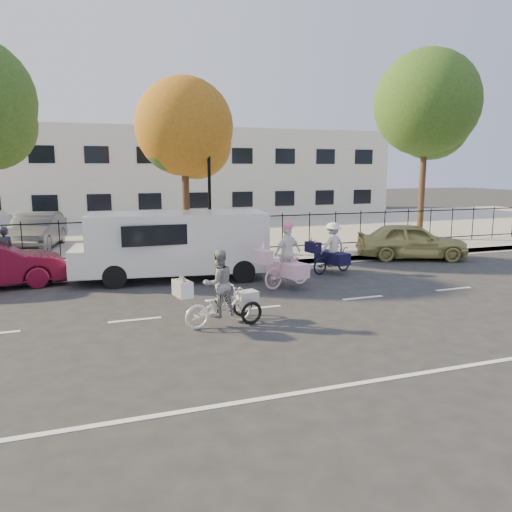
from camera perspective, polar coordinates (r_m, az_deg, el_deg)
name	(u,v)px	position (r m, az deg, el deg)	size (l,w,h in m)	color
ground	(258,308)	(12.50, 0.21, -5.98)	(120.00, 120.00, 0.00)	#333334
road_markings	(258,308)	(12.50, 0.21, -5.96)	(60.00, 9.52, 0.01)	silver
curb	(209,267)	(17.20, -5.41, -1.31)	(60.00, 0.10, 0.15)	#A8A399
sidewalk	(202,262)	(18.20, -6.21, -0.69)	(60.00, 2.20, 0.15)	#A8A399
parking_lot	(163,232)	(26.84, -10.54, 2.67)	(60.00, 15.60, 0.15)	#A8A399
iron_fence	(195,236)	(19.13, -7.00, 2.32)	(58.00, 0.06, 1.50)	black
building	(140,174)	(36.55, -13.14, 9.10)	(34.00, 10.00, 6.00)	silver
lamppost	(209,177)	(18.68, -5.37, 8.97)	(0.36, 0.36, 4.33)	black
street_sign	(146,225)	(18.37, -12.42, 3.46)	(0.85, 0.06, 1.80)	black
zebra_trike	(219,297)	(11.05, -4.24, -4.65)	(1.99, 1.02, 1.70)	white
unicorn_bike	(287,263)	(14.48, 3.52, -0.84)	(1.98, 1.43, 1.95)	#FFC2CD
bull_bike	(332,253)	(16.68, 8.64, 0.36)	(1.87, 1.31, 1.69)	black
white_van	(175,243)	(15.68, -9.24, 1.50)	(6.11, 2.70, 2.09)	white
gold_sedan	(411,241)	(19.95, 17.34, 1.66)	(1.64, 4.08, 1.39)	tan
pedestrian	(5,251)	(17.07, -26.80, 0.46)	(0.57, 0.37, 1.56)	black
lot_car_c	(37,231)	(22.54, -23.79, 2.67)	(1.56, 4.47, 1.47)	#4B4D53
tree_mid	(188,132)	(19.90, -7.83, 13.89)	(3.75, 3.75, 6.87)	#442D1D
tree_east	(428,108)	(24.90, 19.10, 15.65)	(4.75, 4.75, 8.72)	#442D1D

